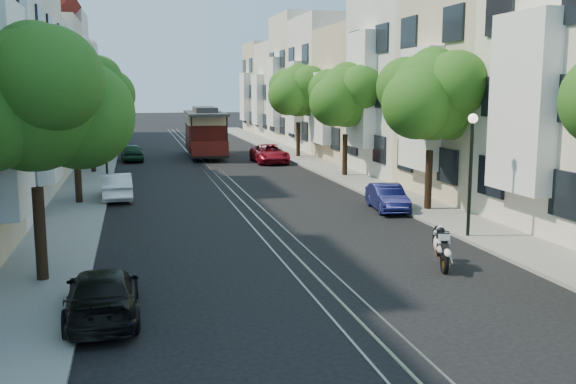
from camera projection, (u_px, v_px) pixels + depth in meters
ground at (207, 165)px, 43.60m from camera, size 200.00×200.00×0.00m
sidewalk_east at (309, 161)px, 45.26m from camera, size 2.50×80.00×0.12m
sidewalk_west at (96, 167)px, 41.93m from camera, size 2.50×80.00×0.12m
rail_left at (199, 165)px, 43.47m from camera, size 0.06×80.00×0.02m
rail_slot at (207, 165)px, 43.60m from camera, size 0.06×80.00×0.02m
rail_right at (215, 164)px, 43.73m from camera, size 0.06×80.00×0.02m
lane_line at (207, 165)px, 43.60m from camera, size 0.08×80.00×0.01m
townhouses_east at (373, 88)px, 45.42m from camera, size 7.75×72.00×12.00m
townhouses_west at (15, 89)px, 39.98m from camera, size 7.75×72.00×11.76m
tree_e_b at (433, 98)px, 26.25m from camera, size 4.93×4.08×6.68m
tree_e_c at (347, 98)px, 36.84m from camera, size 4.84×3.99×6.52m
tree_e_d at (299, 92)px, 47.35m from camera, size 5.01×4.16×6.85m
tree_w_a at (34, 103)px, 16.22m from camera, size 4.93×4.08×6.68m
tree_w_b at (76, 105)px, 27.80m from camera, size 4.72×3.87×6.27m
tree_w_c at (91, 89)px, 38.25m from camera, size 5.13×4.28×7.09m
tree_w_d at (100, 96)px, 48.89m from camera, size 4.84×3.99×6.52m
lamp_east at (471, 156)px, 21.55m from camera, size 0.32×0.32×4.16m
lamp_west at (105, 130)px, 35.94m from camera, size 0.32×0.32×4.16m
sportbike_rider at (441, 245)px, 18.33m from camera, size 0.70×1.76×1.25m
cable_car at (205, 130)px, 48.41m from camera, size 3.06×9.00×3.43m
parked_car_e_mid at (387, 197)px, 27.07m from camera, size 1.61×3.52×1.12m
parked_car_e_far at (270, 154)px, 44.61m from camera, size 2.18×4.66×1.29m
parked_car_w_near at (103, 294)px, 14.29m from camera, size 1.65×3.93×1.13m
parked_car_w_mid at (117, 186)px, 29.72m from camera, size 1.50×3.84×1.25m
parked_car_w_far at (132, 152)px, 45.69m from camera, size 1.66×3.73×1.25m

